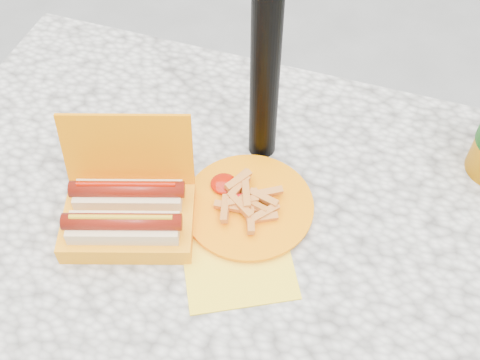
% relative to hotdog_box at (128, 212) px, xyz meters
% --- Properties ---
extents(picnic_table, '(1.20, 0.80, 0.75)m').
position_rel_hotdog_box_xyz_m(picnic_table, '(0.16, 0.08, -0.15)').
color(picnic_table, beige).
rests_on(picnic_table, ground).
extents(hotdog_box, '(0.26, 0.23, 0.18)m').
position_rel_hotdog_box_xyz_m(hotdog_box, '(0.00, 0.00, 0.00)').
color(hotdog_box, orange).
rests_on(hotdog_box, picnic_table).
extents(fries_plate, '(0.25, 0.33, 0.04)m').
position_rel_hotdog_box_xyz_m(fries_plate, '(0.18, 0.09, -0.03)').
color(fries_plate, yellow).
rests_on(fries_plate, picnic_table).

